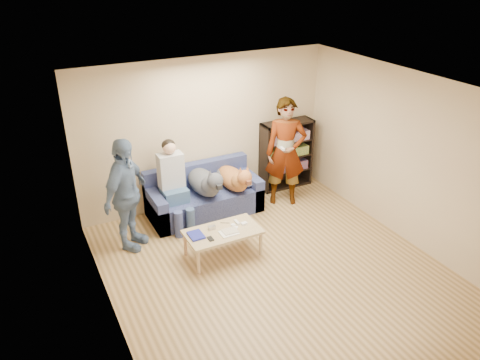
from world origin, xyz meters
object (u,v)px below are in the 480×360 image
coffee_table (223,233)px  person_seated (174,181)px  notebook_blue (196,235)px  camera_silver (212,227)px  person_standing_right (286,152)px  dog_gray (206,182)px  dog_tan (235,179)px  sofa (203,197)px  person_standing_left (126,195)px  bookshelf (286,153)px

coffee_table → person_seated: bearing=104.3°
notebook_blue → camera_silver: 0.29m
person_standing_right → camera_silver: bearing=-126.5°
person_standing_right → coffee_table: (-1.69, -1.02, -0.59)m
dog_gray → dog_tan: 0.51m
notebook_blue → sofa: size_ratio=0.14×
camera_silver → dog_gray: dog_gray is taller
notebook_blue → dog_tan: 1.56m
person_standing_left → bookshelf: size_ratio=1.35×
person_standing_right → sofa: size_ratio=1.01×
dog_gray → coffee_table: bearing=-101.4°
dog_gray → coffee_table: size_ratio=1.15×
dog_gray → bookshelf: size_ratio=0.97×
person_standing_left → camera_silver: person_standing_left is taller
camera_silver → bookshelf: size_ratio=0.08×
camera_silver → person_seated: bearing=99.8°
person_standing_right → coffee_table: bearing=-121.8°
person_standing_right → notebook_blue: (-2.09, -0.97, -0.53)m
dog_tan → bookshelf: (1.31, 0.46, 0.05)m
person_standing_left → dog_tan: (1.89, 0.23, -0.25)m
sofa → dog_tan: dog_tan is taller
person_seated → dog_gray: bearing=-4.1°
notebook_blue → camera_silver: size_ratio=2.36×
notebook_blue → person_standing_right: bearing=24.8°
person_standing_left → camera_silver: size_ratio=15.97×
notebook_blue → dog_tan: dog_tan is taller
camera_silver → bookshelf: (2.17, 1.44, 0.23)m
notebook_blue → bookshelf: size_ratio=0.20×
person_standing_right → sofa: person_standing_right is taller
notebook_blue → bookshelf: bookshelf is taller
person_standing_left → dog_tan: person_standing_left is taller
person_standing_left → dog_gray: (1.39, 0.30, -0.23)m
sofa → person_seated: (-0.56, -0.13, 0.49)m
sofa → person_standing_right: bearing=-11.9°
camera_silver → bookshelf: bookshelf is taller
person_standing_left → notebook_blue: bearing=-92.1°
person_standing_right → notebook_blue: bearing=-128.0°
coffee_table → bookshelf: size_ratio=0.85×
person_standing_left → coffee_table: person_standing_left is taller
person_seated → person_standing_right: bearing=-5.1°
notebook_blue → bookshelf: (2.45, 1.51, 0.25)m
sofa → person_seated: bearing=-167.2°
camera_silver → person_standing_right: bearing=26.3°
sofa → dog_gray: bearing=-96.1°
person_standing_left → notebook_blue: person_standing_left is taller
person_standing_left → dog_gray: person_standing_left is taller
notebook_blue → dog_tan: size_ratio=0.22×
person_seated → camera_silver: bearing=-80.2°
person_seated → dog_tan: size_ratio=1.27×
person_standing_right → person_seated: 2.02m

